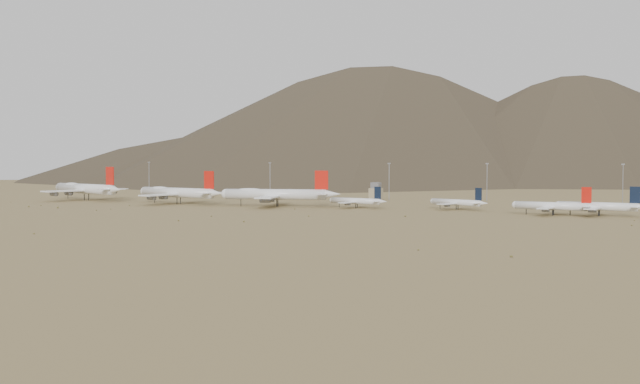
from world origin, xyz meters
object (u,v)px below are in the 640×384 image
at_px(widebody_east, 276,194).
at_px(narrowbody_b, 458,202).
at_px(narrowbody_a, 357,201).
at_px(widebody_west, 86,189).
at_px(control_tower, 376,192).
at_px(widebody_centre, 178,192).

bearing_deg(widebody_east, narrowbody_b, -5.26).
xyz_separation_m(narrowbody_a, narrowbody_b, (57.59, 9.81, 0.00)).
distance_m(widebody_east, narrowbody_b, 108.53).
relative_size(widebody_west, narrowbody_a, 1.95).
distance_m(narrowbody_a, narrowbody_b, 58.42).
bearing_deg(narrowbody_a, control_tower, 113.57).
height_order(widebody_east, control_tower, widebody_east).
height_order(widebody_centre, narrowbody_b, widebody_centre).
distance_m(widebody_west, control_tower, 200.43).
xyz_separation_m(widebody_centre, narrowbody_b, (176.21, 19.17, -3.15)).
relative_size(widebody_centre, widebody_east, 0.98).
bearing_deg(narrowbody_b, narrowbody_a, -148.76).
bearing_deg(widebody_centre, widebody_west, -174.85).
height_order(widebody_west, widebody_east, widebody_west).
height_order(widebody_west, narrowbody_a, widebody_west).
bearing_deg(widebody_east, control_tower, 59.01).
height_order(widebody_centre, control_tower, widebody_centre).
xyz_separation_m(widebody_west, narrowbody_a, (199.88, 0.39, -3.84)).
bearing_deg(widebody_centre, narrowbody_b, 17.66).
distance_m(widebody_west, narrowbody_b, 257.70).
distance_m(widebody_centre, narrowbody_a, 119.03).
bearing_deg(narrowbody_a, narrowbody_b, 20.19).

